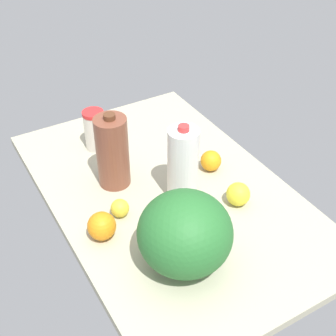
{
  "coord_description": "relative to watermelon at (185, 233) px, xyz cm",
  "views": [
    {
      "loc": [
        -105.74,
        61.63,
        107.77
      ],
      "look_at": [
        0.0,
        0.0,
        13.0
      ],
      "focal_mm": 50.0,
      "sensor_mm": 36.0,
      "label": 1
    }
  ],
  "objects": [
    {
      "name": "countertop",
      "position": [
        29.68,
        -11.9,
        -13.26
      ],
      "size": [
        120.0,
        76.0,
        3.0
      ],
      "primitive_type": "cube",
      "color": "#AEA98E",
      "rests_on": "ground"
    },
    {
      "name": "milk_jug",
      "position": [
        25.31,
        -14.9,
        1.49
      ],
      "size": [
        10.1,
        10.1,
        28.05
      ],
      "color": "white",
      "rests_on": "countertop"
    },
    {
      "name": "tumbler_cup",
      "position": [
        66.11,
        -1.02,
        -3.68
      ],
      "size": [
        8.01,
        8.01,
        16.07
      ],
      "color": "beige",
      "rests_on": "countertop"
    },
    {
      "name": "lemon_beside_bowl",
      "position": [
        12.66,
        -28.71,
        -7.79
      ],
      "size": [
        7.93,
        7.93,
        7.93
      ],
      "primitive_type": "sphere",
      "color": "yellow",
      "rests_on": "countertop"
    },
    {
      "name": "watermelon",
      "position": [
        0.0,
        0.0,
        0.0
      ],
      "size": [
        26.76,
        26.76,
        23.51
      ],
      "primitive_type": "ellipsoid",
      "color": "#276A2D",
      "rests_on": "countertop"
    },
    {
      "name": "chocolate_milk_jug",
      "position": [
        43.37,
        1.72,
        1.3
      ],
      "size": [
        11.07,
        11.07,
        27.69
      ],
      "color": "brown",
      "rests_on": "countertop"
    },
    {
      "name": "orange_loose",
      "position": [
        32.56,
        -31.48,
        -7.99
      ],
      "size": [
        7.53,
        7.53,
        7.53
      ],
      "primitive_type": "sphere",
      "color": "orange",
      "rests_on": "countertop"
    },
    {
      "name": "orange_near_front",
      "position": [
        21.23,
        16.24,
        -7.33
      ],
      "size": [
        8.86,
        8.86,
        8.86
      ],
      "primitive_type": "sphere",
      "color": "orange",
      "rests_on": "countertop"
    },
    {
      "name": "lemon_far_back",
      "position": [
        27.11,
        7.46,
        -8.75
      ],
      "size": [
        6.01,
        6.01,
        6.01
      ],
      "primitive_type": "sphere",
      "color": "yellow",
      "rests_on": "countertop"
    }
  ]
}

